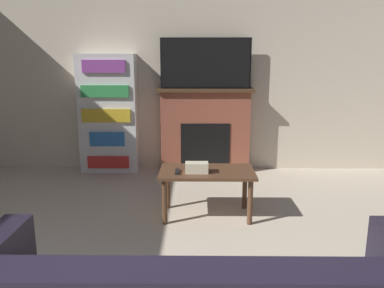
% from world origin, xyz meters
% --- Properties ---
extents(wall_back, '(6.92, 0.06, 2.70)m').
position_xyz_m(wall_back, '(0.00, 4.43, 1.35)').
color(wall_back, beige).
rests_on(wall_back, ground_plane).
extents(fireplace, '(1.32, 0.28, 1.16)m').
position_xyz_m(fireplace, '(0.36, 4.28, 0.58)').
color(fireplace, brown).
rests_on(fireplace, ground_plane).
extents(tv, '(1.21, 0.03, 0.67)m').
position_xyz_m(tv, '(0.36, 4.26, 1.49)').
color(tv, black).
rests_on(tv, fireplace).
extents(coffee_table, '(0.93, 0.52, 0.48)m').
position_xyz_m(coffee_table, '(0.34, 2.70, 0.40)').
color(coffee_table, brown).
rests_on(coffee_table, ground_plane).
extents(tissue_box, '(0.22, 0.12, 0.10)m').
position_xyz_m(tissue_box, '(0.24, 2.62, 0.53)').
color(tissue_box, beige).
rests_on(tissue_box, coffee_table).
extents(remote_control, '(0.04, 0.15, 0.02)m').
position_xyz_m(remote_control, '(0.06, 2.62, 0.49)').
color(remote_control, black).
rests_on(remote_control, coffee_table).
extents(bookshelf, '(0.79, 0.29, 1.62)m').
position_xyz_m(bookshelf, '(-0.98, 4.26, 0.81)').
color(bookshelf, white).
rests_on(bookshelf, ground_plane).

